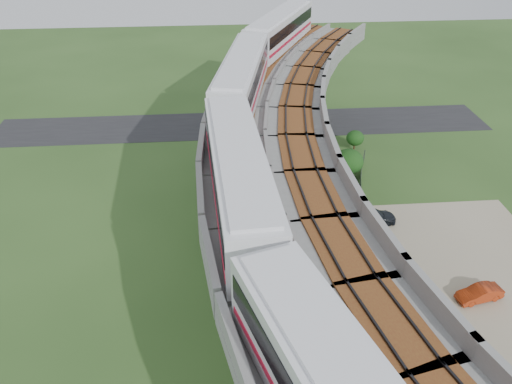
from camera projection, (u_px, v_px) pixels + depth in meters
The scene contains 13 objects.
ground at pixel (268, 296), 36.24m from camera, with size 160.00×160.00×0.00m, color #2D4C1E.
dirt_lot at pixel (466, 305), 35.50m from camera, with size 18.00×26.00×0.04m, color gray.
asphalt_road at pixel (243, 125), 61.54m from camera, with size 60.00×8.00×0.03m, color #232326.
viaduct at pixel (330, 188), 31.68m from camera, with size 19.58×73.98×11.40m.
metro_train at pixel (272, 122), 32.49m from camera, with size 12.18×61.24×3.64m.
fence at pixel (401, 281), 36.51m from camera, with size 3.87×38.73×1.50m.
tree_0 at pixel (355, 138), 54.95m from camera, with size 1.96×1.96×2.34m.
tree_1 at pixel (349, 162), 49.56m from camera, with size 2.93×2.93×3.16m.
tree_2 at pixel (348, 193), 44.04m from camera, with size 2.48×2.48×3.24m.
tree_3 at pixel (350, 248), 37.95m from camera, with size 2.69×2.69×3.06m.
tree_4 at pixel (361, 298), 33.21m from camera, with size 3.20×3.20×3.45m.
car_red at pixel (480, 293), 35.66m from camera, with size 1.18×3.39×1.12m, color #9B2B0E.
car_dark at pixel (373, 216), 43.76m from camera, with size 1.66×4.09×1.19m, color black.
Camera 1 is at (-3.04, -26.46, 25.74)m, focal length 35.00 mm.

